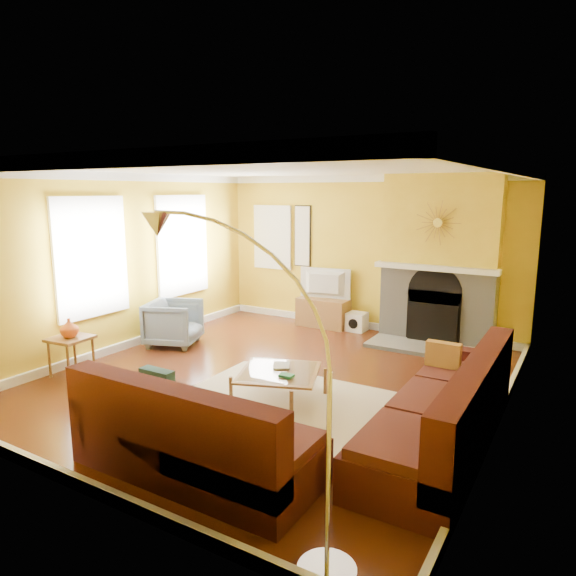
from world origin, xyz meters
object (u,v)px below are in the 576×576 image
Objects in this scene: armchair at (174,323)px; arc_lamp at (245,390)px; media_console at (323,312)px; sectional_sofa at (317,388)px; coffee_table at (279,385)px; side_table at (72,356)px.

armchair is 0.35× the size of arc_lamp.
arc_lamp is at bearing -68.25° from media_console.
sectional_sofa is 1.49× the size of arc_lamp.
armchair is at bearing 156.15° from sectional_sofa.
arc_lamp is at bearing -63.37° from coffee_table.
coffee_table is at bearing -132.75° from armchair.
coffee_table is 2.89m from side_table.
sectional_sofa is 4.32× the size of armchair.
arc_lamp reaches higher than armchair.
armchair is (-1.54, -2.24, 0.10)m from media_console.
armchair is 1.76m from side_table.
side_table is 0.23× the size of arc_lamp.
armchair is (-2.60, 1.02, 0.18)m from coffee_table.
media_console is 1.19× the size of armchair.
armchair reaches higher than coffee_table.
sectional_sofa is 3.79× the size of coffee_table.
sectional_sofa reaches higher than armchair.
armchair reaches higher than media_console.
sectional_sofa is at bearing 4.38° from side_table.
side_table is at bearing -175.62° from sectional_sofa.
media_console is at bearing 115.87° from sectional_sofa.
media_console is (-1.80, 3.71, -0.19)m from sectional_sofa.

